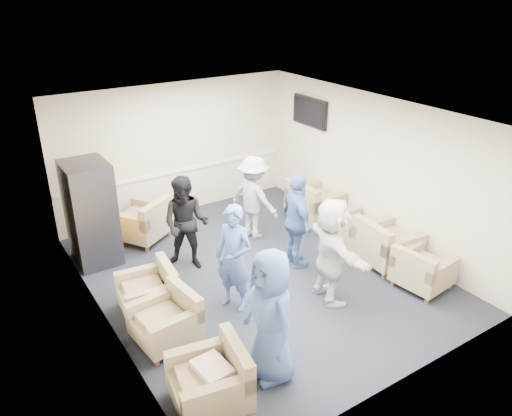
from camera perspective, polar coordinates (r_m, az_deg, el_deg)
floor at (r=8.41m, az=0.15°, el=-7.49°), size 6.00×6.00×0.00m
ceiling at (r=7.35m, az=0.17°, el=10.65°), size 6.00×6.00×0.00m
back_wall at (r=10.27m, az=-9.10°, el=6.58°), size 5.00×0.02×2.70m
front_wall at (r=5.81m, az=16.77°, el=-9.07°), size 5.00×0.02×2.70m
left_wall at (r=6.88m, az=-17.60°, el=-3.63°), size 0.02×6.00×2.70m
right_wall at (r=9.29m, az=13.22°, el=4.30°), size 0.02×6.00×2.70m
chair_rail at (r=10.39m, az=-8.89°, el=4.20°), size 4.98×0.04×0.06m
tv at (r=10.31m, az=6.15°, el=10.87°), size 0.10×1.00×0.58m
armchair_left_near at (r=6.00m, az=-4.85°, el=-19.18°), size 0.95×0.95×0.66m
armchair_left_mid at (r=6.94m, az=-9.94°, el=-12.63°), size 0.86×0.86×0.62m
armchair_left_far at (r=7.55m, az=-11.91°, el=-9.44°), size 0.86×0.86×0.62m
armchair_right_near at (r=8.31m, az=18.35°, el=-6.88°), size 0.85×0.85×0.62m
armchair_right_midnear at (r=8.78m, az=14.50°, el=-4.21°), size 0.96×0.96×0.71m
armchair_right_midfar at (r=9.32m, az=11.01°, el=-2.47°), size 0.79×0.79×0.60m
armchair_right_far at (r=10.04m, az=6.65°, el=0.33°), size 0.96×0.96×0.75m
armchair_corner at (r=9.53m, az=-12.68°, el=-1.67°), size 1.21×1.21×0.70m
vending_machine at (r=8.84m, az=-18.31°, el=-0.55°), size 0.73×0.85×1.80m
backpack at (r=7.68m, az=-9.96°, el=-9.26°), size 0.31×0.25×0.47m
pillow at (r=5.89m, az=-5.02°, el=-17.94°), size 0.37×0.47×0.13m
person_front_left at (r=6.00m, az=1.68°, el=-12.28°), size 0.60×0.88×1.73m
person_mid_left at (r=7.23m, az=-2.54°, el=-5.76°), size 0.61×0.71×1.64m
person_back_left at (r=8.30m, az=-8.00°, el=-1.77°), size 1.00×0.99×1.63m
person_back_right at (r=9.24m, az=-0.26°, el=1.18°), size 0.89×1.17×1.60m
person_mid_right at (r=8.30m, az=4.70°, el=-1.53°), size 0.62×1.04×1.66m
person_front_right at (r=7.47m, az=8.60°, el=-4.85°), size 0.82×1.61×1.66m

